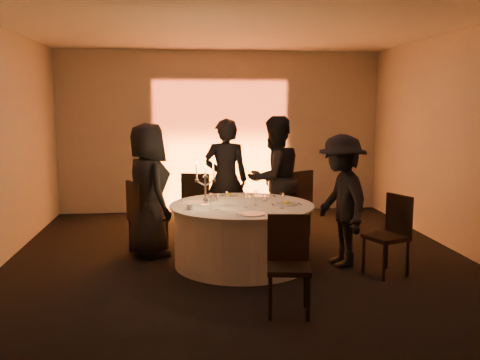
{
  "coord_description": "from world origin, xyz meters",
  "views": [
    {
      "loc": [
        -0.74,
        -6.5,
        1.99
      ],
      "look_at": [
        0.0,
        0.2,
        1.05
      ],
      "focal_mm": 40.0,
      "sensor_mm": 36.0,
      "label": 1
    }
  ],
  "objects": [
    {
      "name": "ceiling",
      "position": [
        0.0,
        0.0,
        3.0
      ],
      "size": [
        7.0,
        7.0,
        0.0
      ],
      "primitive_type": "plane",
      "rotation": [
        3.14,
        0.0,
        0.0
      ],
      "color": "white",
      "rests_on": "wall_back"
    },
    {
      "name": "wall_back",
      "position": [
        0.0,
        3.5,
        1.5
      ],
      "size": [
        7.0,
        0.0,
        7.0
      ],
      "primitive_type": "plane",
      "rotation": [
        1.57,
        0.0,
        0.0
      ],
      "color": "#B7B0AA",
      "rests_on": "floor"
    },
    {
      "name": "wall_front",
      "position": [
        0.0,
        -3.5,
        1.5
      ],
      "size": [
        7.0,
        0.0,
        7.0
      ],
      "primitive_type": "plane",
      "rotation": [
        -1.57,
        0.0,
        0.0
      ],
      "color": "#B7B0AA",
      "rests_on": "floor"
    },
    {
      "name": "chair_back_right",
      "position": [
        1.0,
        1.41,
        0.57
      ],
      "size": [
        0.61,
        0.61,
        1.01
      ],
      "rotation": [
        0.0,
        0.0,
        -2.57
      ],
      "color": "black",
      "rests_on": "floor"
    },
    {
      "name": "coffee_cup",
      "position": [
        -0.66,
        -0.25,
        0.8
      ],
      "size": [
        0.11,
        0.11,
        0.07
      ],
      "color": "white",
      "rests_on": "banquet_table"
    },
    {
      "name": "chair_left",
      "position": [
        -1.27,
        0.63,
        0.56
      ],
      "size": [
        0.59,
        0.59,
        0.99
      ],
      "rotation": [
        0.0,
        0.0,
        2.08
      ],
      "color": "black",
      "rests_on": "floor"
    },
    {
      "name": "plate_right",
      "position": [
        0.55,
        -0.08,
        0.79
      ],
      "size": [
        0.36,
        0.28,
        0.08
      ],
      "color": "white",
      "rests_on": "banquet_table"
    },
    {
      "name": "wall_right",
      "position": [
        3.0,
        0.0,
        1.5
      ],
      "size": [
        0.0,
        7.0,
        7.0
      ],
      "primitive_type": "plane",
      "rotation": [
        1.57,
        0.0,
        -1.57
      ],
      "color": "#B7B0AA",
      "rests_on": "floor"
    },
    {
      "name": "guest_right",
      "position": [
        1.23,
        -0.15,
        0.82
      ],
      "size": [
        0.74,
        1.13,
        1.64
      ],
      "primitive_type": "imported",
      "rotation": [
        0.0,
        0.0,
        -1.45
      ],
      "color": "black",
      "rests_on": "floor"
    },
    {
      "name": "chair_back_left",
      "position": [
        -0.51,
        1.56,
        0.55
      ],
      "size": [
        0.53,
        0.53,
        0.98
      ],
      "rotation": [
        0.0,
        0.0,
        2.85
      ],
      "color": "black",
      "rests_on": "floor"
    },
    {
      "name": "floor",
      "position": [
        0.0,
        0.0,
        0.0
      ],
      "size": [
        7.0,
        7.0,
        0.0
      ],
      "primitive_type": "plane",
      "color": "black",
      "rests_on": "ground"
    },
    {
      "name": "chair_right",
      "position": [
        1.72,
        -0.58,
        0.53
      ],
      "size": [
        0.53,
        0.53,
        0.95
      ],
      "rotation": [
        0.0,
        0.0,
        -1.22
      ],
      "color": "black",
      "rests_on": "floor"
    },
    {
      "name": "wine_glass_d",
      "position": [
        -0.33,
        -0.32,
        0.91
      ],
      "size": [
        0.07,
        0.07,
        0.19
      ],
      "color": "silver",
      "rests_on": "banquet_table"
    },
    {
      "name": "tumbler_a",
      "position": [
        -0.35,
        0.29,
        0.82
      ],
      "size": [
        0.07,
        0.07,
        0.09
      ],
      "primitive_type": "cylinder",
      "color": "silver",
      "rests_on": "banquet_table"
    },
    {
      "name": "guest_left",
      "position": [
        -1.18,
        0.55,
        0.88
      ],
      "size": [
        0.87,
        1.02,
        1.77
      ],
      "primitive_type": "imported",
      "rotation": [
        0.0,
        0.0,
        2.01
      ],
      "color": "black",
      "rests_on": "floor"
    },
    {
      "name": "chair_front",
      "position": [
        0.28,
        -1.57,
        0.53
      ],
      "size": [
        0.47,
        0.47,
        0.94
      ],
      "rotation": [
        0.0,
        0.0,
        -0.16
      ],
      "color": "black",
      "rests_on": "floor"
    },
    {
      "name": "guest_back_left",
      "position": [
        -0.09,
        1.3,
        0.9
      ],
      "size": [
        0.69,
        0.48,
        1.81
      ],
      "primitive_type": "imported",
      "rotation": [
        0.0,
        0.0,
        3.07
      ],
      "color": "black",
      "rests_on": "floor"
    },
    {
      "name": "wine_glass_e",
      "position": [
        0.45,
        -0.32,
        0.91
      ],
      "size": [
        0.07,
        0.07,
        0.19
      ],
      "color": "silver",
      "rests_on": "banquet_table"
    },
    {
      "name": "plate_back_left",
      "position": [
        -0.11,
        0.59,
        0.79
      ],
      "size": [
        0.36,
        0.28,
        0.08
      ],
      "color": "white",
      "rests_on": "banquet_table"
    },
    {
      "name": "wine_glass_b",
      "position": [
        0.02,
        -0.19,
        0.91
      ],
      "size": [
        0.07,
        0.07,
        0.19
      ],
      "color": "silver",
      "rests_on": "banquet_table"
    },
    {
      "name": "plate_back_right",
      "position": [
        0.33,
        0.53,
        0.78
      ],
      "size": [
        0.35,
        0.25,
        0.01
      ],
      "color": "white",
      "rests_on": "banquet_table"
    },
    {
      "name": "uplighter_fixture",
      "position": [
        0.0,
        3.2,
        0.05
      ],
      "size": [
        0.25,
        0.12,
        0.1
      ],
      "primitive_type": "cube",
      "color": "black",
      "rests_on": "floor"
    },
    {
      "name": "banquet_table",
      "position": [
        0.0,
        0.0,
        0.38
      ],
      "size": [
        1.8,
        1.8,
        0.77
      ],
      "color": "black",
      "rests_on": "floor"
    },
    {
      "name": "plate_left",
      "position": [
        -0.56,
        0.22,
        0.78
      ],
      "size": [
        0.36,
        0.26,
        0.01
      ],
      "color": "white",
      "rests_on": "banquet_table"
    },
    {
      "name": "wine_glass_c",
      "position": [
        -0.41,
        -0.24,
        0.91
      ],
      "size": [
        0.07,
        0.07,
        0.19
      ],
      "color": "silver",
      "rests_on": "banquet_table"
    },
    {
      "name": "wine_glass_a",
      "position": [
        0.16,
        -0.07,
        0.91
      ],
      "size": [
        0.07,
        0.07,
        0.19
      ],
      "color": "silver",
      "rests_on": "banquet_table"
    },
    {
      "name": "plate_front",
      "position": [
        0.04,
        -0.64,
        0.78
      ],
      "size": [
        0.36,
        0.29,
        0.01
      ],
      "color": "white",
      "rests_on": "banquet_table"
    },
    {
      "name": "candelabra",
      "position": [
        -0.45,
        -0.05,
        0.98
      ],
      "size": [
        0.26,
        0.12,
        0.61
      ],
      "color": "silver",
      "rests_on": "banquet_table"
    },
    {
      "name": "guest_back_right",
      "position": [
        0.62,
        1.17,
        0.92
      ],
      "size": [
        1.12,
        1.04,
        1.84
      ],
      "primitive_type": "imported",
      "rotation": [
        0.0,
        0.0,
        -2.66
      ],
      "color": "black",
      "rests_on": "floor"
    },
    {
      "name": "tumbler_b",
      "position": [
        0.32,
        0.19,
        0.82
      ],
      "size": [
        0.07,
        0.07,
        0.09
      ],
      "primitive_type": "cylinder",
      "color": "silver",
      "rests_on": "banquet_table"
    }
  ]
}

